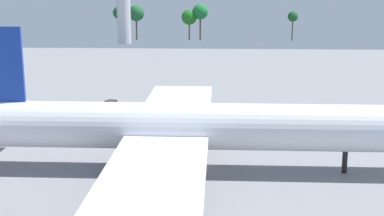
% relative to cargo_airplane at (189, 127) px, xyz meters
% --- Properties ---
extents(ground_plane, '(280.71, 280.71, 0.00)m').
position_rel_cargo_airplane_xyz_m(ground_plane, '(0.41, 0.00, -6.13)').
color(ground_plane, gray).
extents(cargo_airplane, '(70.18, 63.22, 19.46)m').
position_rel_cargo_airplane_xyz_m(cargo_airplane, '(0.00, 0.00, 0.00)').
color(cargo_airplane, silver).
rests_on(cargo_airplane, ground_plane).
extents(pushback_tractor, '(5.70, 3.98, 2.35)m').
position_rel_cargo_airplane_xyz_m(pushback_tractor, '(-15.94, 32.75, -4.90)').
color(pushback_tractor, '#333338').
rests_on(pushback_tractor, ground_plane).
extents(tree_line_backdrop, '(83.44, 7.31, 16.31)m').
position_rel_cargo_airplane_xyz_m(tree_line_backdrop, '(-16.42, 173.21, 5.54)').
color(tree_line_backdrop, '#51381E').
rests_on(tree_line_backdrop, ground_plane).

